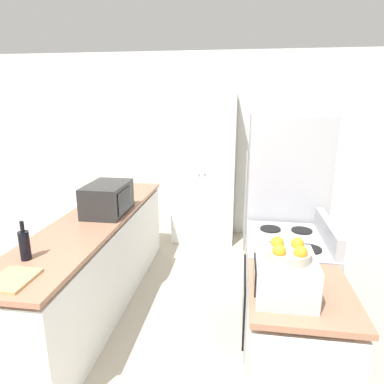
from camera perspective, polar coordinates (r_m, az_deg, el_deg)
The scene contains 11 objects.
wall_back at distance 5.01m, azimuth 2.72°, elevation 7.63°, with size 7.00×0.06×2.60m.
counter_left at distance 3.50m, azimuth -15.55°, elevation -11.29°, with size 0.60×2.73×0.90m.
counter_right at distance 2.42m, azimuth 16.78°, elevation -24.87°, with size 0.60×0.70×0.90m.
pantry_cabinet at distance 4.76m, azimuth 2.00°, elevation 3.75°, with size 0.85×0.55×2.03m.
stove at distance 3.02m, azimuth 15.19°, elevation -15.30°, with size 0.66×0.77×1.06m.
refrigerator at distance 3.59m, azimuth 14.90°, elevation -2.39°, with size 0.75×0.78×1.82m.
microwave at distance 3.36m, azimuth -13.89°, elevation -1.08°, with size 0.36×0.53×0.29m.
wine_bottle at distance 2.61m, azimuth -26.12°, elevation -7.89°, with size 0.07×0.07×0.28m.
toaster_oven at distance 2.02m, azimuth 15.15°, elevation -13.35°, with size 0.33×0.37×0.23m.
fruit_bowl at distance 1.94m, azimuth 15.74°, elevation -9.59°, with size 0.25×0.25×0.10m.
cutting_board at distance 2.40m, azimuth -27.78°, elevation -12.80°, with size 0.24×0.29×0.02m.
Camera 1 is at (0.49, -1.38, 1.97)m, focal length 32.00 mm.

